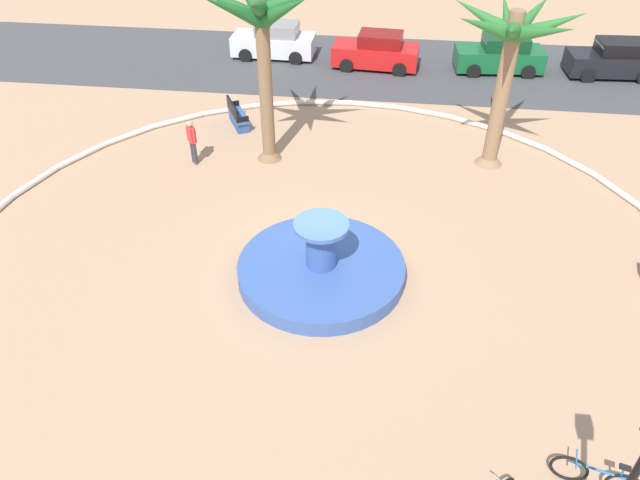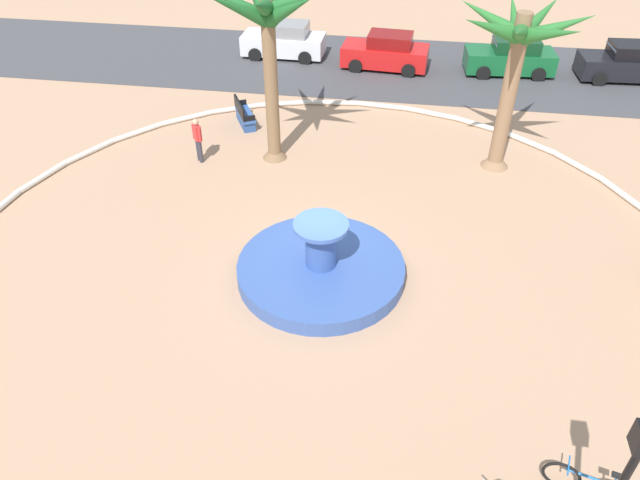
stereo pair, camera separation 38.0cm
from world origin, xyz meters
The scene contains 12 objects.
ground_plane centered at (0.00, 0.00, 0.00)m, with size 80.00×80.00×0.00m, color tan.
plaza_curb centered at (0.00, 0.00, 0.10)m, with size 21.47×21.47×0.20m, color silver.
street_asphalt centered at (0.00, 15.14, 0.01)m, with size 48.00×8.00×0.03m, color #424247.
fountain centered at (0.11, -0.48, 0.28)m, with size 4.60×4.60×1.80m.
palm_tree_near_fountain centered at (5.32, 6.40, 4.15)m, with size 4.24×4.28×5.62m.
palm_tree_by_curb centered at (-2.53, 5.79, 4.84)m, with size 4.51×4.65×6.28m.
bench_east centered at (-4.28, 8.17, 0.35)m, with size 1.18×1.65×1.00m.
person_pedestrian_stroll centered at (-5.15, 5.12, 0.93)m, with size 0.39×0.41×1.65m.
parked_car_leftmost centered at (-4.22, 15.73, 0.78)m, with size 4.04×1.99×1.67m.
parked_car_second centered at (0.83, 14.95, 0.78)m, with size 4.12×2.16×1.67m.
parked_car_third centered at (6.56, 15.22, 0.78)m, with size 4.12×2.16×1.67m.
parked_car_rightmost centered at (11.67, 15.26, 0.78)m, with size 4.10×2.11×1.67m.
Camera 2 is at (2.01, -12.83, 10.87)m, focal length 33.48 mm.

